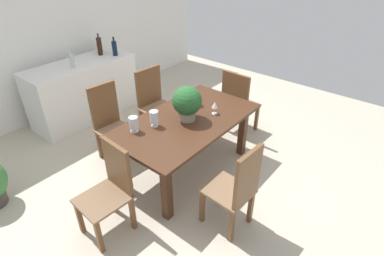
# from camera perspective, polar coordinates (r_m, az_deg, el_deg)

# --- Properties ---
(ground_plane) EXTENTS (7.04, 7.04, 0.00)m
(ground_plane) POSITION_cam_1_polar(r_m,az_deg,el_deg) (4.09, -2.26, -6.89)
(ground_plane) COLOR #BCB29E
(back_wall) EXTENTS (6.40, 0.10, 2.60)m
(back_wall) POSITION_cam_1_polar(r_m,az_deg,el_deg) (5.44, -24.52, 15.81)
(back_wall) COLOR white
(back_wall) RESTS_ON ground
(dining_table) EXTENTS (1.77, 0.99, 0.75)m
(dining_table) POSITION_cam_1_polar(r_m,az_deg,el_deg) (3.66, -0.98, 0.08)
(dining_table) COLOR #422616
(dining_table) RESTS_ON ground
(chair_head_end) EXTENTS (0.49, 0.45, 0.97)m
(chair_head_end) POSITION_cam_1_polar(r_m,az_deg,el_deg) (3.11, -14.85, -10.43)
(chair_head_end) COLOR brown
(chair_head_end) RESTS_ON ground
(chair_foot_end) EXTENTS (0.43, 0.48, 0.98)m
(chair_foot_end) POSITION_cam_1_polar(r_m,az_deg,el_deg) (4.53, 8.47, 5.06)
(chair_foot_end) COLOR brown
(chair_foot_end) RESTS_ON ground
(chair_far_left) EXTENTS (0.45, 0.49, 1.02)m
(chair_far_left) POSITION_cam_1_polar(r_m,az_deg,el_deg) (4.11, -14.97, 1.37)
(chair_far_left) COLOR brown
(chair_far_left) RESTS_ON ground
(chair_near_left) EXTENTS (0.43, 0.47, 1.01)m
(chair_near_left) POSITION_cam_1_polar(r_m,az_deg,el_deg) (3.01, 8.42, -10.88)
(chair_near_left) COLOR brown
(chair_near_left) RESTS_ON ground
(chair_far_right) EXTENTS (0.50, 0.49, 1.00)m
(chair_far_right) POSITION_cam_1_polar(r_m,az_deg,el_deg) (4.55, -7.11, 5.31)
(chair_far_right) COLOR brown
(chair_far_right) RESTS_ON ground
(flower_centerpiece) EXTENTS (0.34, 0.34, 0.41)m
(flower_centerpiece) POSITION_cam_1_polar(r_m,az_deg,el_deg) (3.49, -0.92, 4.81)
(flower_centerpiece) COLOR gray
(flower_centerpiece) RESTS_ON dining_table
(crystal_vase_left) EXTENTS (0.11, 0.11, 0.17)m
(crystal_vase_left) POSITION_cam_1_polar(r_m,az_deg,el_deg) (3.88, 0.36, 5.79)
(crystal_vase_left) COLOR silver
(crystal_vase_left) RESTS_ON dining_table
(crystal_vase_center_near) EXTENTS (0.10, 0.10, 0.19)m
(crystal_vase_center_near) POSITION_cam_1_polar(r_m,az_deg,el_deg) (3.44, -7.05, 1.97)
(crystal_vase_center_near) COLOR silver
(crystal_vase_center_near) RESTS_ON dining_table
(crystal_vase_right) EXTENTS (0.10, 0.10, 0.18)m
(crystal_vase_right) POSITION_cam_1_polar(r_m,az_deg,el_deg) (3.38, -10.79, 0.88)
(crystal_vase_right) COLOR silver
(crystal_vase_right) RESTS_ON dining_table
(wine_glass) EXTENTS (0.07, 0.07, 0.16)m
(wine_glass) POSITION_cam_1_polar(r_m,az_deg,el_deg) (3.67, 4.24, 4.24)
(wine_glass) COLOR silver
(wine_glass) RESTS_ON dining_table
(kitchen_counter) EXTENTS (1.68, 0.64, 0.93)m
(kitchen_counter) POSITION_cam_1_polar(r_m,az_deg,el_deg) (5.27, -19.39, 6.61)
(kitchen_counter) COLOR silver
(kitchen_counter) RESTS_ON ground
(wine_bottle_clear) EXTENTS (0.06, 0.06, 0.30)m
(wine_bottle_clear) POSITION_cam_1_polar(r_m,az_deg,el_deg) (4.87, -21.40, 11.66)
(wine_bottle_clear) COLOR #B2BFB7
(wine_bottle_clear) RESTS_ON kitchen_counter
(wine_bottle_dark) EXTENTS (0.08, 0.08, 0.31)m
(wine_bottle_dark) POSITION_cam_1_polar(r_m,az_deg,el_deg) (5.46, -16.85, 14.61)
(wine_bottle_dark) COLOR black
(wine_bottle_dark) RESTS_ON kitchen_counter
(wine_bottle_tall) EXTENTS (0.08, 0.08, 0.30)m
(wine_bottle_tall) POSITION_cam_1_polar(r_m,az_deg,el_deg) (5.23, -14.19, 14.20)
(wine_bottle_tall) COLOR #0F1E38
(wine_bottle_tall) RESTS_ON kitchen_counter
(wine_bottle_green) EXTENTS (0.08, 0.08, 0.28)m
(wine_bottle_green) POSITION_cam_1_polar(r_m,az_deg,el_deg) (5.32, -16.78, 14.02)
(wine_bottle_green) COLOR black
(wine_bottle_green) RESTS_ON kitchen_counter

